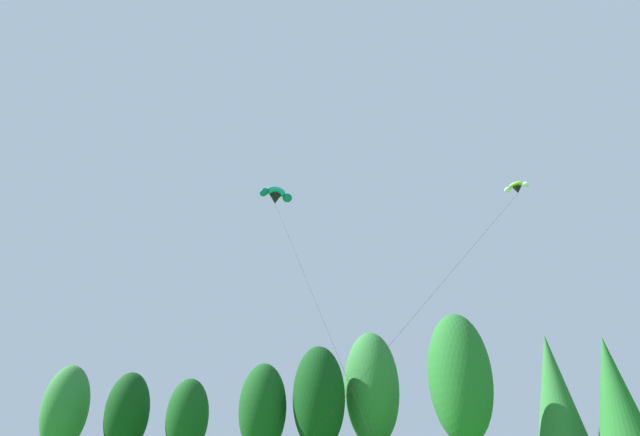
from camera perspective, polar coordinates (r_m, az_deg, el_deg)
The scene contains 11 objects.
treeline_tree_a at distance 68.83m, azimuth -26.54°, elevation -18.46°, with size 5.09×5.09×12.20m.
treeline_tree_b at distance 64.95m, azimuth -20.72°, elevation -19.68°, with size 4.83×4.83×11.24m.
treeline_tree_c at distance 61.80m, azimuth -14.57°, elevation -20.71°, with size 4.60×4.60×10.39m.
treeline_tree_d at distance 55.95m, azimuth -6.42°, elevation -20.34°, with size 4.86×4.86×11.33m.
treeline_tree_e at distance 54.51m, azimuth -0.12°, elevation -19.38°, with size 5.28×5.28×12.89m.
treeline_tree_f at distance 57.83m, azimuth 5.79°, elevation -18.33°, with size 5.84×5.84×14.95m.
treeline_tree_g at distance 51.82m, azimuth 15.32°, elevation -16.73°, with size 5.89×5.89×15.15m.
treeline_tree_h at distance 57.28m, azimuth 24.62°, elevation -16.76°, with size 4.61×4.61×13.68m.
treeline_tree_i at distance 53.70m, azimuth 29.94°, elevation -16.24°, with size 4.32×4.32×12.36m.
parafoil_kite_high_lime_white at distance 43.07m, azimuth 21.06°, elevation 3.14°, with size 15.24×15.22×20.52m.
parafoil_kite_mid_teal at distance 40.64m, azimuth -4.96°, elevation 2.52°, with size 10.42×10.93×20.32m.
Camera 1 is at (3.45, -0.48, 2.55)m, focal length 28.70 mm.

